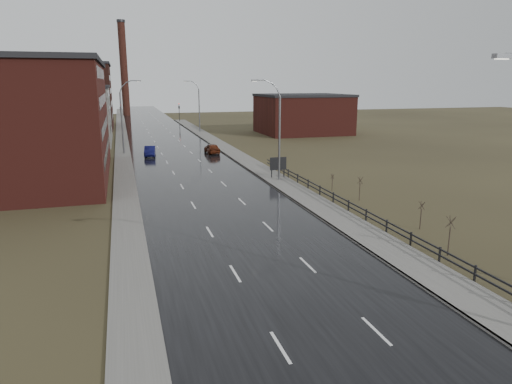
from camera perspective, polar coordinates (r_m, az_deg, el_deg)
road at (r=73.57m, az=-9.89°, el=4.77°), size 14.00×300.00×0.06m
sidewalk_right at (r=51.35m, az=3.04°, el=1.26°), size 3.20×180.00×0.18m
curb_right at (r=50.87m, az=1.42°, el=1.15°), size 0.16×180.00×0.18m
sidewalk_left at (r=73.11m, az=-16.30°, el=4.40°), size 2.40×260.00×0.12m
warehouse_near at (r=58.85m, az=-29.24°, el=7.71°), size 22.44×28.56×13.50m
warehouse_mid at (r=91.00m, az=-22.87°, el=8.89°), size 16.32×20.40×10.50m
warehouse_far at (r=121.24m, az=-23.90°, el=10.89°), size 26.52×24.48×15.50m
building_right at (r=102.06m, az=5.85°, el=9.70°), size 18.36×16.32×8.50m
smokestack at (r=162.36m, az=-16.19°, el=14.63°), size 2.70×2.70×30.70m
streetlight_right_mid at (r=51.35m, az=2.64°, el=7.76°), size 3.36×0.28×11.35m
streetlight_left at (r=74.47m, az=-16.23°, el=9.05°), size 3.36×0.28×11.35m
streetlight_right_far at (r=103.76m, az=-7.28°, el=10.60°), size 3.36×0.28×11.35m
guardrail at (r=37.20m, az=14.14°, el=-2.95°), size 0.10×53.05×1.10m
shrub_c at (r=32.08m, az=23.05°, el=-4.96°), size 0.63×0.67×2.68m
shrub_d at (r=37.07m, az=19.93°, el=-2.67°), size 0.53×0.55×2.21m
shrub_e at (r=44.41m, az=12.86°, el=0.49°), size 0.55×0.58×2.32m
shrub_f at (r=48.19m, az=9.52°, el=1.28°), size 0.42×0.44×1.75m
billboard at (r=53.25m, az=2.78°, el=3.49°), size 2.02×0.17×2.56m
traffic_light_left at (r=132.44m, az=-16.60°, el=10.24°), size 0.58×2.73×5.30m
traffic_light_right at (r=133.42m, az=-9.61°, el=10.62°), size 0.58×2.73×5.30m
car_near at (r=71.65m, az=-13.12°, el=4.97°), size 2.03×4.68×1.50m
car_far at (r=72.72m, az=-5.52°, el=5.41°), size 2.01×4.65×1.56m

